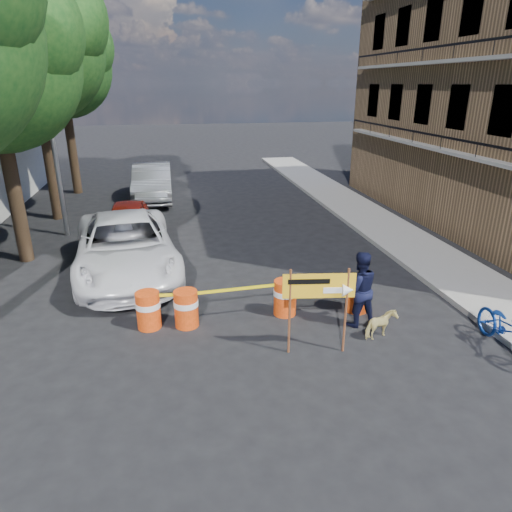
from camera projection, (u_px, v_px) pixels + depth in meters
name	position (u px, v px, depth m)	size (l,w,h in m)	color
ground	(279.00, 354.00, 9.76)	(120.00, 120.00, 0.00)	black
sidewalk_east	(407.00, 243.00, 16.34)	(2.40, 40.00, 0.15)	gray
tree_mid_b	(33.00, 47.00, 17.19)	(5.67, 5.40, 9.62)	#332316
tree_far	(62.00, 66.00, 21.96)	(5.04, 4.80, 8.84)	#332316
streetlamp	(51.00, 116.00, 15.87)	(1.25, 0.18, 8.00)	gray
barrel_far_left	(148.00, 309.00, 10.67)	(0.58, 0.58, 0.90)	#C63A0B
barrel_mid_left	(186.00, 308.00, 10.74)	(0.58, 0.58, 0.90)	#C63A0B
barrel_mid_right	(285.00, 297.00, 11.30)	(0.58, 0.58, 0.90)	#C63A0B
barrel_far_right	(357.00, 294.00, 11.47)	(0.58, 0.58, 0.90)	#C63A0B
detour_sign	(329.00, 292.00, 9.35)	(1.49, 0.39, 1.93)	#592D19
pedestrian	(359.00, 289.00, 10.65)	(0.90, 0.70, 1.85)	black
bicycle	(511.00, 309.00, 9.54)	(0.70, 1.05, 2.00)	#133DA2
dog	(381.00, 325.00, 10.27)	(0.35, 0.77, 0.65)	#CEBE76
suv_white	(126.00, 246.00, 13.65)	(2.86, 6.19, 1.72)	white
sedan_red	(128.00, 221.00, 16.88)	(1.58, 3.92, 1.34)	maroon
sedan_silver	(152.00, 182.00, 22.49)	(1.82, 5.23, 1.72)	#AFB1B7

